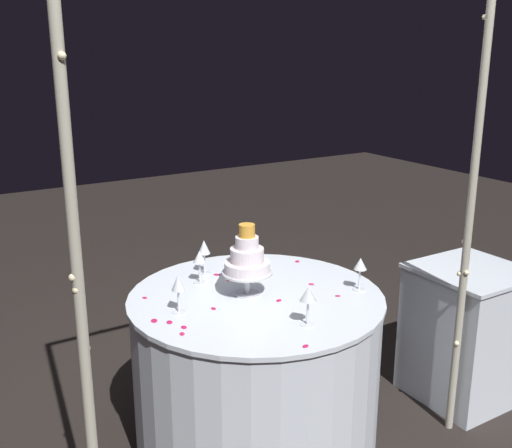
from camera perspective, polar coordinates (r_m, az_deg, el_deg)
ground_plane at (r=3.09m, az=0.00°, el=-19.55°), size 12.00×12.00×0.00m
decorative_arch at (r=2.20m, az=5.54°, el=8.19°), size 1.80×0.06×2.38m
main_table at (r=2.89m, az=0.00°, el=-13.51°), size 1.13×1.13×0.75m
side_table at (r=3.45m, az=18.91°, el=-9.49°), size 0.52×0.52×0.71m
tiered_cake at (r=2.67m, az=-0.84°, el=-3.35°), size 0.22×0.22×0.32m
wine_glass_0 at (r=2.41m, az=4.85°, el=-6.67°), size 0.07×0.07×0.16m
wine_glass_1 at (r=2.83m, az=-5.26°, el=-3.24°), size 0.06×0.06×0.15m
wine_glass_2 at (r=2.78m, az=9.64°, el=-3.85°), size 0.06×0.06×0.15m
wine_glass_3 at (r=3.02m, az=-0.75°, el=-2.04°), size 0.06×0.06×0.16m
wine_glass_4 at (r=2.94m, az=-4.83°, el=-2.32°), size 0.06×0.06×0.17m
wine_glass_5 at (r=2.53m, az=-7.24°, el=-5.65°), size 0.06×0.06×0.17m
rose_petal_0 at (r=2.89m, az=-2.46°, el=-5.21°), size 0.03×0.02×0.00m
rose_petal_1 at (r=2.73m, az=7.59°, el=-6.62°), size 0.03×0.03×0.00m
rose_petal_2 at (r=2.86m, az=-0.57°, el=-5.41°), size 0.04×0.05×0.00m
rose_petal_3 at (r=2.67m, az=2.13°, el=-7.10°), size 0.04×0.03×0.00m
rose_petal_4 at (r=2.51m, az=-9.42°, el=-8.83°), size 0.04×0.04×0.00m
rose_petal_5 at (r=2.59m, az=-3.96°, el=-7.82°), size 0.02×0.03×0.00m
rose_petal_6 at (r=3.14m, az=3.85°, el=-3.47°), size 0.04×0.04×0.00m
rose_petal_7 at (r=2.74m, az=-10.28°, el=-6.74°), size 0.03×0.03×0.00m
rose_petal_8 at (r=2.96m, az=-3.65°, el=-4.70°), size 0.04×0.04×0.00m
rose_petal_9 at (r=2.85m, az=5.15°, el=-5.57°), size 0.03×0.03×0.00m
rose_petal_10 at (r=2.44m, az=-6.70°, el=-9.48°), size 0.02×0.03×0.00m
rose_petal_11 at (r=2.49m, az=-8.02°, el=-9.00°), size 0.03×0.04×0.00m
rose_petal_12 at (r=2.87m, az=-0.75°, el=-5.32°), size 0.05×0.04×0.00m
rose_petal_13 at (r=2.29m, az=4.61°, el=-11.21°), size 0.03×0.03×0.00m
rose_petal_14 at (r=2.39m, az=-6.87°, el=-10.07°), size 0.03×0.03×0.00m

